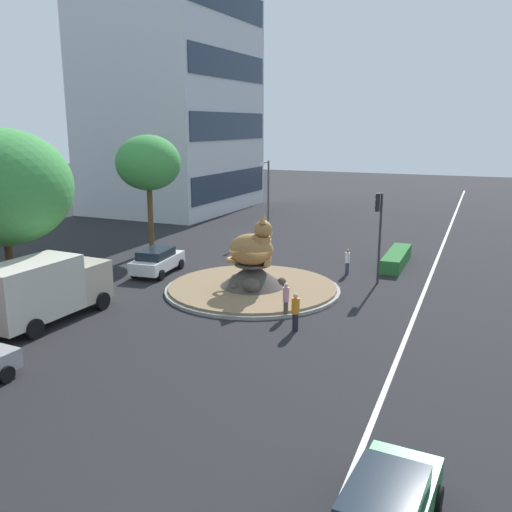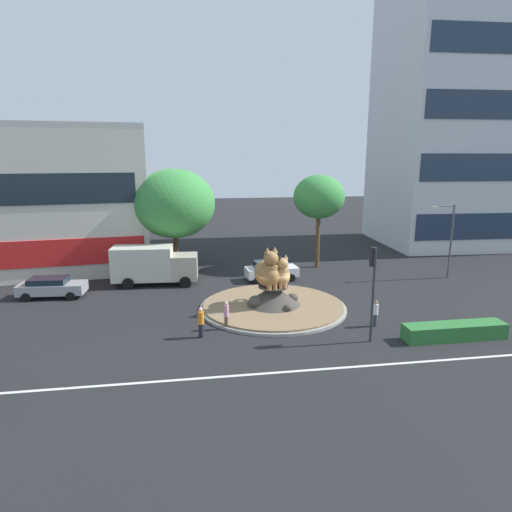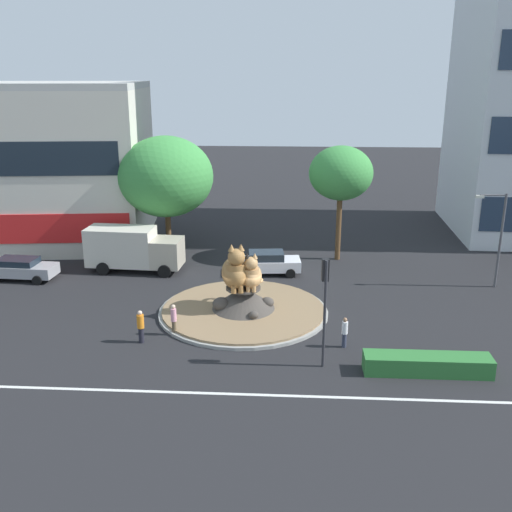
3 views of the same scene
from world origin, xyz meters
The scene contains 18 objects.
ground_plane centered at (0.00, 0.00, 0.00)m, with size 160.00×160.00×0.00m, color black.
lane_centreline centered at (0.00, -9.00, 0.00)m, with size 112.00×0.20×0.01m, color silver.
roundabout_island centered at (-0.01, -0.01, 0.47)m, with size 9.86×9.86×1.62m.
cat_statue_tabby centered at (-0.42, -0.24, 2.64)m, with size 2.04×2.98×2.79m.
cat_statue_calico centered at (0.47, -0.17, 2.44)m, with size 1.40×2.27×2.24m.
traffic_light_mast centered at (4.29, -6.12, 3.70)m, with size 0.35×0.46×5.32m.
shophouse_block centered at (-20.93, 14.90, 6.34)m, with size 24.34×15.36×16.23m.
office_tower centered at (25.58, 19.96, 17.93)m, with size 17.59×14.46×35.85m.
clipped_hedge_strip centered at (9.13, -6.60, 0.45)m, with size 5.89×1.20×0.90m, color #2D7033.
broadleaf_tree_behind_island centered at (6.22, 10.64, 6.47)m, with size 4.61×4.61×8.46m.
second_tree_near_tower centered at (-6.61, 10.99, 6.05)m, with size 7.02×7.02×9.04m.
streetlight_arm centered at (15.86, 5.28, 3.64)m, with size 1.97×0.27×6.21m.
pedestrian_pink_shirt centered at (-3.45, -3.20, 0.94)m, with size 0.31×0.31×1.74m.
pedestrian_orange_shirt centered at (-4.98, -4.20, 0.94)m, with size 0.37×0.37×1.78m.
pedestrian_white_shirt centered at (5.49, -4.11, 0.87)m, with size 0.31×0.31×1.63m.
hatchback_near_shophouse centered at (1.19, 6.99, 0.84)m, with size 4.43×2.35×1.59m.
parked_car_right centered at (-15.49, 4.86, 0.79)m, with size 4.74×2.25×1.48m.
delivery_box_truck centered at (-8.39, 7.11, 1.66)m, with size 6.76×2.92×3.10m.
Camera 2 is at (-5.53, -28.01, 10.12)m, focal length 31.11 mm.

